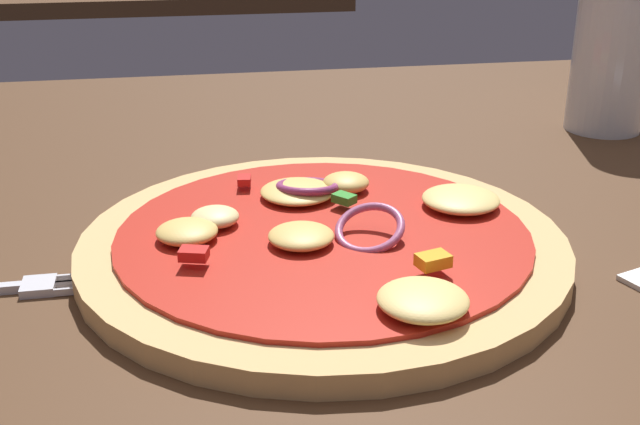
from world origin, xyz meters
TOP-DOWN VIEW (x-y plane):
  - dining_table at (0.00, 0.00)m, footprint 1.42×1.02m
  - pizza at (0.00, 0.02)m, footprint 0.29×0.29m
  - beer_glass at (0.29, 0.23)m, footprint 0.07×0.07m

SIDE VIEW (x-z plane):
  - dining_table at x=0.00m, z-range 0.00..0.03m
  - pizza at x=0.00m, z-range 0.02..0.06m
  - beer_glass at x=0.29m, z-range 0.02..0.17m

